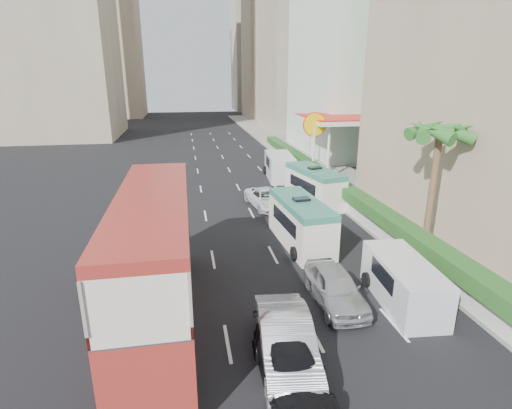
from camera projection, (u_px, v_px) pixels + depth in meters
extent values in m
plane|color=black|center=(308.00, 304.00, 16.69)|extent=(200.00, 200.00, 0.00)
cube|color=#A32B23|center=(156.00, 260.00, 14.91)|extent=(2.50, 11.00, 5.06)
imported|color=#B2B5B9|center=(285.00, 362.00, 13.30)|extent=(2.16, 5.03, 1.61)
imported|color=#B2B5B9|center=(334.00, 302.00, 16.79)|extent=(1.78, 4.36, 1.48)
imported|color=black|center=(290.00, 385.00, 12.28)|extent=(1.87, 4.58, 1.33)
imported|color=silver|center=(267.00, 207.00, 29.17)|extent=(2.94, 5.07, 1.33)
cube|color=silver|center=(301.00, 223.00, 22.27)|extent=(2.39, 6.01, 2.61)
cube|color=silver|center=(314.00, 186.00, 29.71)|extent=(3.07, 6.20, 2.63)
cube|color=silver|center=(403.00, 282.00, 16.53)|extent=(2.27, 4.84, 1.88)
cube|color=silver|center=(280.00, 166.00, 37.34)|extent=(2.72, 5.75, 2.23)
cube|color=#99968C|center=(320.00, 167.00, 41.62)|extent=(6.00, 120.00, 0.18)
cube|color=silver|center=(332.00, 192.00, 30.65)|extent=(0.30, 44.00, 1.00)
cube|color=#2D6626|center=(332.00, 181.00, 30.39)|extent=(1.10, 44.00, 0.70)
cylinder|color=brown|center=(432.00, 192.00, 20.72)|extent=(0.36, 0.36, 6.40)
cube|color=silver|center=(337.00, 145.00, 39.10)|extent=(6.50, 8.00, 5.50)
cube|color=tan|center=(276.00, 17.00, 89.77)|extent=(14.00, 14.00, 44.00)
cube|color=tan|center=(258.00, 36.00, 111.01)|extent=(14.00, 14.00, 40.00)
cube|color=tan|center=(101.00, 13.00, 90.44)|extent=(16.00, 16.00, 46.00)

